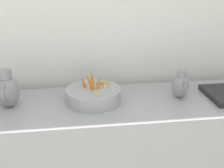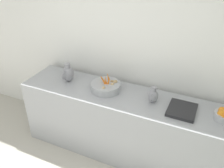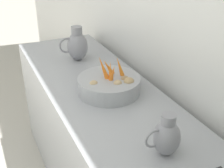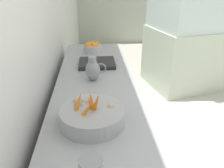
{
  "view_description": "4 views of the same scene",
  "coord_description": "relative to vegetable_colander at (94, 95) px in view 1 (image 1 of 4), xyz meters",
  "views": [
    {
      "loc": [
        0.2,
        -0.17,
        1.73
      ],
      "look_at": [
        -1.42,
        0.05,
        1.08
      ],
      "focal_mm": 45.12,
      "sensor_mm": 36.0,
      "label": 1
    },
    {
      "loc": [
        0.81,
        1.12,
        2.55
      ],
      "look_at": [
        -1.5,
        0.05,
        1.05
      ],
      "focal_mm": 39.59,
      "sensor_mm": 36.0,
      "label": 2
    },
    {
      "loc": [
        -0.88,
        1.4,
        1.8
      ],
      "look_at": [
        -1.48,
        0.14,
        1.07
      ],
      "focal_mm": 48.78,
      "sensor_mm": 36.0,
      "label": 3
    },
    {
      "loc": [
        -1.53,
        -1.16,
        1.69
      ],
      "look_at": [
        -1.41,
        0.26,
        1.01
      ],
      "focal_mm": 36.33,
      "sensor_mm": 36.0,
      "label": 4
    }
  ],
  "objects": [
    {
      "name": "tile_wall_left",
      "position": [
        -0.4,
        0.8,
        0.54
      ],
      "size": [
        0.1,
        8.93,
        3.0
      ],
      "primitive_type": "cube",
      "color": "white",
      "rests_on": "ground_plane"
    },
    {
      "name": "prep_counter",
      "position": [
        0.03,
        0.3,
        -0.51
      ],
      "size": [
        0.64,
        2.77,
        0.91
      ],
      "primitive_type": "cube",
      "color": "#9EA0A5",
      "rests_on": "ground_plane"
    },
    {
      "name": "vegetable_colander",
      "position": [
        0.0,
        0.0,
        0.0
      ],
      "size": [
        0.37,
        0.37,
        0.22
      ],
      "color": "#9EA0A5",
      "rests_on": "prep_counter"
    },
    {
      "name": "metal_pitcher_tall",
      "position": [
        0.0,
        -0.56,
        0.06
      ],
      "size": [
        0.21,
        0.15,
        0.25
      ],
      "color": "gray",
      "rests_on": "prep_counter"
    },
    {
      "name": "metal_pitcher_short",
      "position": [
        0.01,
        0.61,
        0.04
      ],
      "size": [
        0.17,
        0.12,
        0.2
      ],
      "color": "gray",
      "rests_on": "prep_counter"
    }
  ]
}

